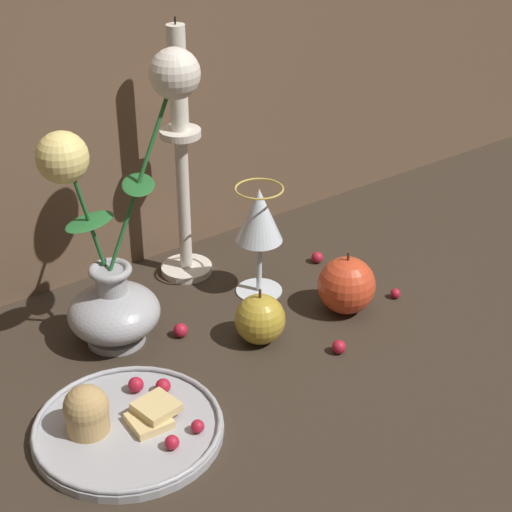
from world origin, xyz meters
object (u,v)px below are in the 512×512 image
Objects in this scene: plate_with_pastries at (121,423)px; apple_near_glass at (260,319)px; vase at (116,255)px; apple_beside_vase at (347,285)px; wine_glass at (259,220)px; candlestick at (182,168)px.

apple_near_glass reaches higher than plate_with_pastries.
vase reaches higher than apple_near_glass.
wine_glass is at bearing 121.67° from apple_beside_vase.
apple_beside_vase is 0.14m from apple_near_glass.
plate_with_pastries is 0.57× the size of candlestick.
wine_glass is 0.43× the size of candlestick.
wine_glass is 0.15m from apple_beside_vase.
apple_beside_vase reaches higher than plate_with_pastries.
plate_with_pastries is at bearing -153.02° from wine_glass.
candlestick is (-0.05, 0.11, 0.05)m from wine_glass.
vase is 0.32m from apple_beside_vase.
apple_beside_vase is (0.07, -0.11, -0.08)m from wine_glass.
plate_with_pastries is 2.75× the size of apple_near_glass.
vase is 4.72× the size of apple_near_glass.
wine_glass is at bearing -63.06° from candlestick.
apple_beside_vase is (0.12, -0.22, -0.13)m from candlestick.
candlestick reaches higher than apple_near_glass.
apple_beside_vase reaches higher than apple_near_glass.
apple_near_glass is at bearing 13.37° from plate_with_pastries.
wine_glass is 1.78× the size of apple_beside_vase.
vase is 2.27× the size of wine_glass.
wine_glass reaches higher than plate_with_pastries.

